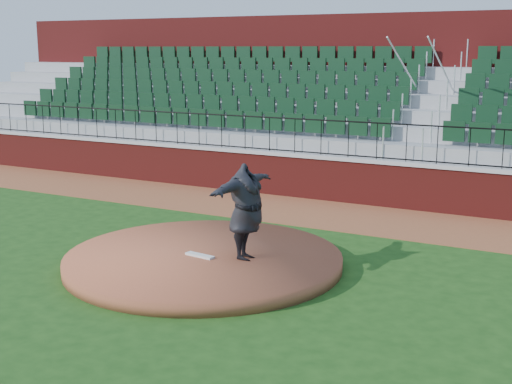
{
  "coord_description": "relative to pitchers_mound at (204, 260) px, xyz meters",
  "views": [
    {
      "loc": [
        6.79,
        -11.17,
        4.3
      ],
      "look_at": [
        0.0,
        1.5,
        1.3
      ],
      "focal_mm": 48.38,
      "sensor_mm": 36.0,
      "label": 1
    }
  ],
  "objects": [
    {
      "name": "pitching_rubber",
      "position": [
        0.02,
        -0.18,
        0.15
      ],
      "size": [
        0.65,
        0.24,
        0.04
      ],
      "primitive_type": "cube",
      "rotation": [
        0.0,
        0.0,
        -0.13
      ],
      "color": "white",
      "rests_on": "pitchers_mound"
    },
    {
      "name": "ground",
      "position": [
        0.42,
        -0.05,
        -0.12
      ],
      "size": [
        90.0,
        90.0,
        0.0
      ],
      "primitive_type": "plane",
      "color": "#1A4313",
      "rests_on": "ground"
    },
    {
      "name": "field_wall",
      "position": [
        0.42,
        6.95,
        0.47
      ],
      "size": [
        34.0,
        0.35,
        1.2
      ],
      "primitive_type": "cube",
      "color": "maroon",
      "rests_on": "ground"
    },
    {
      "name": "pitchers_mound",
      "position": [
        0.0,
        0.0,
        0.0
      ],
      "size": [
        5.56,
        5.56,
        0.25
      ],
      "primitive_type": "cylinder",
      "color": "brown",
      "rests_on": "ground"
    },
    {
      "name": "warning_track",
      "position": [
        0.42,
        5.35,
        -0.12
      ],
      "size": [
        34.0,
        3.2,
        0.01
      ],
      "primitive_type": "cube",
      "color": "brown",
      "rests_on": "ground"
    },
    {
      "name": "wall_cap",
      "position": [
        0.42,
        6.95,
        1.12
      ],
      "size": [
        34.0,
        0.45,
        0.1
      ],
      "primitive_type": "cube",
      "color": "#B7B7B7",
      "rests_on": "field_wall"
    },
    {
      "name": "concourse_wall",
      "position": [
        0.42,
        12.47,
        2.62
      ],
      "size": [
        34.0,
        0.5,
        5.5
      ],
      "primitive_type": "cube",
      "color": "maroon",
      "rests_on": "ground"
    },
    {
      "name": "seating_stands",
      "position": [
        0.42,
        9.67,
        2.18
      ],
      "size": [
        34.0,
        5.1,
        4.6
      ],
      "primitive_type": null,
      "color": "gray",
      "rests_on": "ground"
    },
    {
      "name": "wall_railing",
      "position": [
        0.42,
        6.95,
        1.67
      ],
      "size": [
        34.0,
        0.05,
        1.0
      ],
      "primitive_type": null,
      "color": "black",
      "rests_on": "wall_cap"
    },
    {
      "name": "pitcher",
      "position": [
        0.91,
        0.12,
        1.08
      ],
      "size": [
        0.73,
        2.36,
        1.9
      ],
      "primitive_type": "imported",
      "rotation": [
        0.0,
        0.0,
        1.61
      ],
      "color": "black",
      "rests_on": "pitchers_mound"
    }
  ]
}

